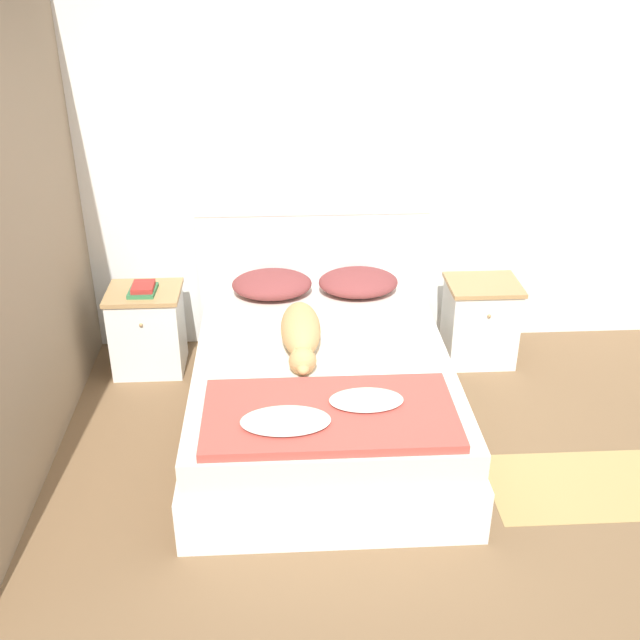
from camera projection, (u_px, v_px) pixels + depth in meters
ground_plane at (358, 546)px, 3.60m from camera, size 16.00×16.00×0.00m
wall_back at (330, 165)px, 4.91m from camera, size 9.00×0.06×2.55m
wall_side_left at (23, 227)px, 3.87m from camera, size 0.06×3.10×2.55m
bed at (322, 390)px, 4.37m from camera, size 1.49×2.06×0.51m
headboard at (313, 275)px, 5.18m from camera, size 1.57×0.06×1.01m
nightstand_left at (148, 330)px, 4.96m from camera, size 0.48×0.41×0.58m
nightstand_right at (480, 321)px, 5.07m from camera, size 0.48×0.41×0.58m
pillow_left at (272, 284)px, 4.90m from camera, size 0.52×0.40×0.16m
pillow_right at (358, 282)px, 4.93m from camera, size 0.52×0.40×0.16m
quilt at (328, 414)px, 3.65m from camera, size 1.24×0.64×0.08m
dog at (301, 332)px, 4.27m from camera, size 0.23×0.79×0.21m
book_stack at (143, 289)px, 4.80m from camera, size 0.17×0.22×0.06m
rug at (581, 485)px, 3.99m from camera, size 0.99×0.58×0.00m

